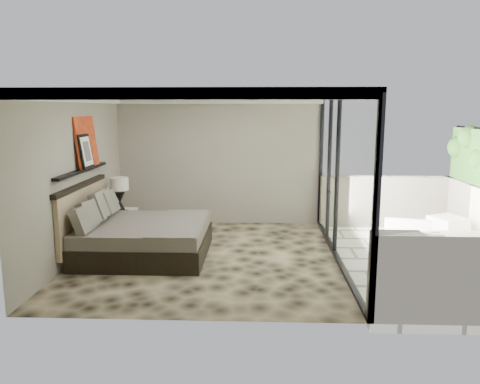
{
  "coord_description": "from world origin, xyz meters",
  "views": [
    {
      "loc": [
        0.89,
        -7.83,
        2.57
      ],
      "look_at": [
        0.55,
        0.4,
        1.09
      ],
      "focal_mm": 35.0,
      "sensor_mm": 36.0,
      "label": 1
    }
  ],
  "objects_px": {
    "table_lamp": "(119,190)",
    "nightstand": "(121,221)",
    "bed": "(139,235)",
    "lounger": "(409,254)",
    "ottoman": "(447,231)"
  },
  "relations": [
    {
      "from": "nightstand",
      "to": "table_lamp",
      "type": "bearing_deg",
      "value": -58.33
    },
    {
      "from": "nightstand",
      "to": "bed",
      "type": "bearing_deg",
      "value": -38.43
    },
    {
      "from": "table_lamp",
      "to": "bed",
      "type": "bearing_deg",
      "value": -61.04
    },
    {
      "from": "bed",
      "to": "lounger",
      "type": "relative_size",
      "value": 1.28
    },
    {
      "from": "nightstand",
      "to": "lounger",
      "type": "distance_m",
      "value": 5.56
    },
    {
      "from": "nightstand",
      "to": "ottoman",
      "type": "bearing_deg",
      "value": 18.92
    },
    {
      "from": "bed",
      "to": "table_lamp",
      "type": "distance_m",
      "value": 1.56
    },
    {
      "from": "lounger",
      "to": "table_lamp",
      "type": "bearing_deg",
      "value": 176.45
    },
    {
      "from": "bed",
      "to": "table_lamp",
      "type": "height_order",
      "value": "bed"
    },
    {
      "from": "bed",
      "to": "lounger",
      "type": "bearing_deg",
      "value": -4.33
    },
    {
      "from": "table_lamp",
      "to": "nightstand",
      "type": "bearing_deg",
      "value": 98.29
    },
    {
      "from": "bed",
      "to": "ottoman",
      "type": "bearing_deg",
      "value": 8.27
    },
    {
      "from": "table_lamp",
      "to": "lounger",
      "type": "distance_m",
      "value": 5.59
    },
    {
      "from": "lounger",
      "to": "nightstand",
      "type": "bearing_deg",
      "value": 175.91
    },
    {
      "from": "bed",
      "to": "ottoman",
      "type": "xyz_separation_m",
      "value": [
        5.66,
        0.82,
        -0.08
      ]
    }
  ]
}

